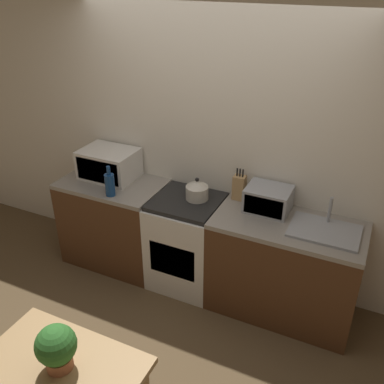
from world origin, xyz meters
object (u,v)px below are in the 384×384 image
object	(u,v)px
bottle	(110,184)
toaster_oven	(268,199)
microwave	(109,164)
kettle	(197,190)
stove_range	(187,242)

from	to	relation	value
bottle	toaster_oven	xyz separation A→B (m)	(1.36, 0.35, -0.01)
microwave	bottle	size ratio (longest dim) A/B	1.82
kettle	microwave	distance (m)	0.96
microwave	kettle	bearing A→B (deg)	-1.90
bottle	toaster_oven	size ratio (longest dim) A/B	0.78
stove_range	toaster_oven	world-z (taller)	toaster_oven
kettle	bottle	distance (m)	0.78
microwave	toaster_oven	size ratio (longest dim) A/B	1.42
kettle	microwave	xyz separation A→B (m)	(-0.96, 0.03, 0.05)
stove_range	microwave	size ratio (longest dim) A/B	1.71
toaster_oven	bottle	bearing A→B (deg)	-165.38
toaster_oven	kettle	bearing A→B (deg)	-172.87
kettle	bottle	size ratio (longest dim) A/B	0.72
bottle	toaster_oven	bearing A→B (deg)	14.62
kettle	microwave	size ratio (longest dim) A/B	0.40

